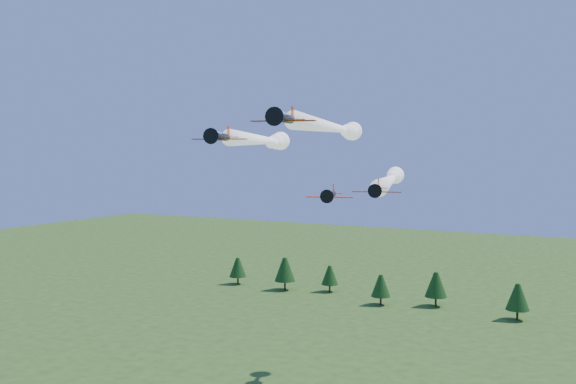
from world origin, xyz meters
The scene contains 5 objects.
plane_lead centered at (-4.60, 20.04, 50.75)m, with size 16.90×55.68×3.70m.
plane_left centered at (-18.62, 20.17, 48.77)m, with size 16.56×43.74×3.70m.
plane_right centered at (0.78, 33.45, 41.45)m, with size 19.77×56.27×3.70m.
plane_slot centered at (-0.48, 9.36, 40.01)m, with size 7.39×8.19×2.59m.
treeline centered at (-0.22, 107.35, 6.53)m, with size 166.53×18.35×11.99m.
Camera 1 is at (40.17, -80.59, 46.39)m, focal length 40.00 mm.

